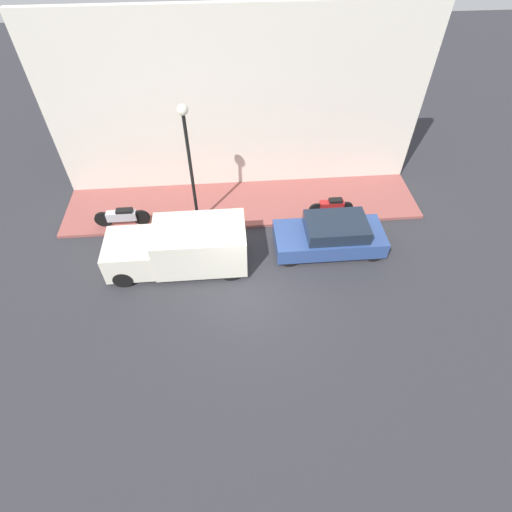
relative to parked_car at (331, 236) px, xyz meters
The scene contains 8 objects.
ground_plane 3.73m from the parked_car, 121.40° to the left, with size 60.00×60.00×0.00m, color #2D2D33.
sidewalk 4.26m from the parked_car, 48.04° to the left, with size 2.94×14.73×0.13m.
building_facade 6.18m from the parked_car, 35.23° to the left, with size 0.30×14.73×7.18m.
parked_car is the anchor object (origin of this frame).
delivery_van 5.57m from the parked_car, 94.36° to the left, with size 1.89×4.91×1.76m.
motorcycle_red 1.82m from the parked_car, 13.74° to the right, with size 0.30×1.82×0.78m.
scooter_silver 8.14m from the parked_car, 77.09° to the left, with size 0.30×2.16×0.78m.
streetlamp 6.02m from the parked_car, 70.59° to the left, with size 0.37×0.37×4.96m.
Camera 1 is at (-8.53, 0.50, 10.96)m, focal length 28.00 mm.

